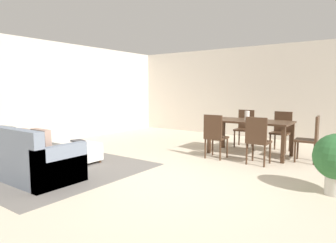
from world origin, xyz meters
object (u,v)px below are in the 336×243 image
Objects in this scene: dining_chair_far_right at (282,129)px; ottoman_table at (76,151)px; book_on_ottoman at (78,141)px; dining_chair_far_left at (245,126)px; dining_table at (250,125)px; dining_chair_near_left at (215,134)px; couch at (22,158)px; dining_chair_head_east at (311,136)px; dining_chair_near_right at (257,138)px; vase_centerpiece at (247,115)px.

ottoman_table is at bearing -131.24° from dining_chair_far_right.
dining_chair_far_right is at bearing 48.30° from book_on_ottoman.
dining_chair_far_left is at bearing 58.81° from ottoman_table.
dining_chair_near_left is (-0.45, -0.80, -0.15)m from dining_table.
book_on_ottoman is at bearing -131.70° from dining_chair_far_right.
book_on_ottoman is at bearing 95.77° from ottoman_table.
ottoman_table is at bearing 92.24° from couch.
dining_chair_far_right and dining_chair_head_east have the same top height.
dining_chair_far_right is 1.08m from dining_chair_head_east.
dining_chair_head_east reaches higher than ottoman_table.
dining_chair_far_right is at bearing 88.70° from dining_chair_near_right.
dining_chair_near_right is at bearing -61.15° from dining_table.
dining_chair_far_right is 1.00× the size of dining_chair_head_east.
couch is 2.35× the size of dining_chair_far_left.
couch is 2.35× the size of dining_chair_near_left.
dining_table is at bearing 56.38° from couch.
dining_chair_near_left is 1.64m from dining_chair_far_left.
vase_centerpiece is at bearing 57.52° from couch.
couch is at bearing -122.48° from vase_centerpiece.
vase_centerpiece is (0.35, -0.80, 0.34)m from dining_chair_far_left.
vase_centerpiece reaches higher than dining_chair_far_left.
ottoman_table is 0.55× the size of dining_table.
dining_chair_head_east is 4.57× the size of vase_centerpiece.
ottoman_table is at bearing -84.23° from book_on_ottoman.
ottoman_table is at bearing -132.49° from vase_centerpiece.
dining_chair_near_left reaches higher than ottoman_table.
dining_chair_near_left is 2.77m from book_on_ottoman.
dining_chair_near_left and dining_chair_far_right have the same top height.
dining_chair_head_east is (1.22, 0.01, -0.15)m from dining_table.
dining_chair_far_right is 4.57× the size of vase_centerpiece.
dining_chair_head_east is at bearing -0.83° from vase_centerpiece.
ottoman_table is at bearing -133.83° from dining_table.
vase_centerpiece is at bearing 158.99° from dining_table.
dining_chair_near_left is 0.89m from dining_chair_near_right.
dining_chair_near_right is 1.00× the size of dining_chair_head_east.
dining_table reaches higher than book_on_ottoman.
ottoman_table is 1.03× the size of dining_chair_far_right.
couch reaches higher than ottoman_table.
vase_centerpiece is (-0.09, 0.03, 0.19)m from dining_table.
book_on_ottoman is at bearing 92.39° from couch.
vase_centerpiece reaches higher than couch.
dining_table is 8.55× the size of vase_centerpiece.
dining_chair_near_left and dining_chair_head_east have the same top height.
dining_chair_near_left and dining_chair_near_right have the same top height.
book_on_ottoman is at bearing -134.42° from dining_table.
dining_table is 0.91m from dining_chair_near_right.
book_on_ottoman is (-2.46, -2.64, -0.45)m from vase_centerpiece.
dining_chair_far_left is (-0.87, 1.62, 0.00)m from dining_chair_near_right.
dining_chair_far_right reaches higher than dining_table.
dining_chair_far_left is 0.90m from dining_chair_far_right.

